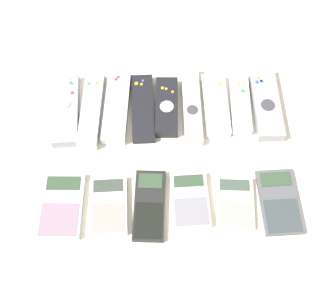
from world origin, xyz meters
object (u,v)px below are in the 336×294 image
Objects in this scene: remote_6 at (216,105)px; calculator_2 at (149,205)px; remote_1 at (92,110)px; remote_5 at (192,106)px; remote_4 at (168,107)px; remote_8 at (266,104)px; remote_0 at (66,110)px; remote_7 at (240,104)px; calculator_3 at (190,201)px; calculator_5 at (279,201)px; calculator_1 at (108,206)px; calculator_4 at (235,203)px; calculator_0 at (61,206)px; remote_3 at (143,108)px; remote_2 at (117,107)px.

calculator_2 is at bearing -123.80° from remote_6.
remote_5 is (0.23, 0.01, -0.00)m from remote_1.
remote_4 reaches higher than remote_8.
remote_0 is 1.20× the size of calculator_2.
remote_0 reaches higher than remote_7.
calculator_5 is at bearing -4.12° from calculator_3.
remote_0 is 1.16× the size of remote_6.
calculator_1 and calculator_4 have the same top height.
calculator_0 is at bearing 176.39° from calculator_1.
remote_7 is 0.46m from calculator_0.
remote_1 reaches higher than remote_3.
calculator_2 is 0.18m from calculator_4.
remote_7 is at bearing 177.45° from remote_8.
calculator_5 is (0.34, -0.24, -0.01)m from remote_2.
remote_6 is at bearing 98.95° from calculator_4.
calculator_4 is (0.13, -0.24, -0.01)m from remote_4.
remote_2 is at bearing 11.57° from remote_1.
remote_4 is at bearing 4.43° from remote_1.
calculator_5 is (0.09, 0.00, -0.00)m from calculator_4.
remote_8 is at bearing -2.35° from remote_0.
remote_6 reaches higher than remote_7.
remote_4 is 0.33m from calculator_5.
remote_1 is 0.40m from remote_8.
remote_8 is at bearing -0.95° from remote_6.
remote_2 is at bearing 121.46° from calculator_3.
calculator_2 is at bearing 178.35° from calculator_5.
remote_8 is 1.47× the size of calculator_1.
remote_4 is 0.33m from calculator_0.
remote_5 is at bearing 50.74° from calculator_1.
remote_1 is at bearing -168.01° from remote_2.
remote_7 is 0.27m from calculator_3.
calculator_0 is 0.45m from calculator_5.
remote_1 is at bearing -176.74° from remote_4.
remote_5 is (0.17, -0.00, 0.00)m from remote_2.
remote_8 is 0.30m from calculator_3.
remote_0 is 0.06m from remote_1.
remote_7 is 0.25m from calculator_5.
calculator_2 is at bearing -128.74° from remote_7.
calculator_1 is at bearing -127.84° from remote_5.
calculator_3 is at bearing -107.92° from remote_6.
calculator_1 is 1.04× the size of calculator_3.
remote_1 is 1.25× the size of remote_7.
remote_2 is at bearing 139.62° from calculator_4.
remote_6 is 1.13× the size of calculator_0.
remote_2 reaches higher than calculator_3.
calculator_0 is 0.36m from calculator_4.
calculator_3 is (0.04, -0.23, -0.00)m from remote_4.
remote_5 is at bearing -2.13° from remote_0.
remote_2 is 1.26× the size of remote_4.
remote_5 is 1.41× the size of calculator_0.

